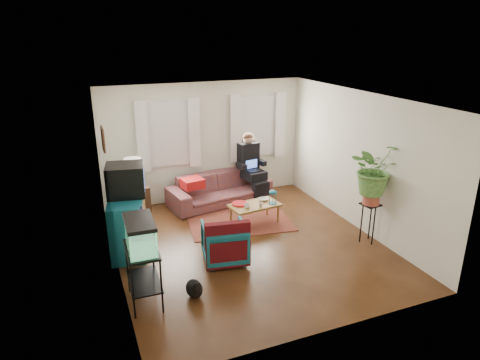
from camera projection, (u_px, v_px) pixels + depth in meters
name	position (u px, v px, depth m)	size (l,w,h in m)	color
floor	(248.00, 245.00, 7.64)	(4.50, 5.00, 0.01)	#4F2B14
ceiling	(249.00, 99.00, 6.77)	(4.50, 5.00, 0.01)	white
wall_back	(205.00, 142.00, 9.39)	(4.50, 0.01, 2.60)	silver
wall_front	(332.00, 240.00, 5.01)	(4.50, 0.01, 2.60)	silver
wall_left	(111.00, 194.00, 6.41)	(0.01, 5.00, 2.60)	silver
wall_right	(359.00, 162.00, 7.99)	(0.01, 5.00, 2.60)	silver
window_left	(168.00, 134.00, 9.01)	(1.08, 0.04, 1.38)	white
window_right	(257.00, 126.00, 9.73)	(1.08, 0.04, 1.38)	white
curtains_left	(169.00, 135.00, 8.94)	(1.36, 0.06, 1.50)	white
curtains_right	(258.00, 127.00, 9.66)	(1.36, 0.06, 1.50)	white
picture_frame	(104.00, 139.00, 6.95)	(0.04, 0.32, 0.40)	#3D2616
area_rug	(238.00, 219.00, 8.67)	(2.00, 1.60, 0.01)	brown
sofa	(220.00, 184.00, 9.35)	(2.24, 0.88, 0.88)	brown
seated_person	(251.00, 168.00, 9.67)	(0.56, 0.69, 1.34)	black
side_table	(136.00, 202.00, 8.66)	(0.45, 0.45, 0.66)	#372514
table_lamp	(134.00, 174.00, 8.46)	(0.34, 0.34, 0.60)	white
dresser	(128.00, 224.00, 7.28)	(0.56, 1.11, 1.00)	#105D64
crt_tv	(125.00, 180.00, 7.13)	(0.61, 0.56, 0.53)	black
aquarium_stand	(144.00, 276.00, 5.91)	(0.42, 0.75, 0.84)	black
aquarium	(140.00, 234.00, 5.70)	(0.37, 0.68, 0.44)	#7FD899
black_cat	(194.00, 287.00, 6.12)	(0.23, 0.36, 0.31)	black
armchair	(225.00, 241.00, 7.02)	(0.70, 0.65, 0.72)	#135B74
serape_throw	(228.00, 240.00, 6.71)	(0.72, 0.17, 0.59)	#9E0A0A
coffee_table	(254.00, 214.00, 8.43)	(0.97, 0.53, 0.40)	brown
cup_a	(247.00, 206.00, 8.18)	(0.11, 0.11, 0.09)	white
cup_b	(261.00, 205.00, 8.24)	(0.09, 0.09, 0.08)	beige
bowl	(264.00, 199.00, 8.55)	(0.19, 0.19, 0.05)	white
snack_tray	(240.00, 204.00, 8.35)	(0.30, 0.30, 0.04)	#B21414
birdcage	(273.00, 197.00, 8.36)	(0.16, 0.16, 0.28)	#115B6B
plant_stand	(368.00, 223.00, 7.63)	(0.31, 0.31, 0.74)	black
potted_plant	(374.00, 176.00, 7.34)	(0.85, 0.73, 0.94)	#599947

